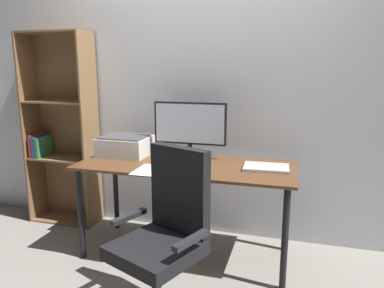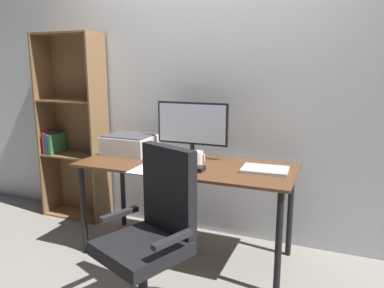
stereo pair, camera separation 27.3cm
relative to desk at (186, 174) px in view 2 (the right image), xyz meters
The scene contains 12 objects.
ground_plane 0.66m from the desk, ahead, with size 12.00×12.00×0.00m, color gray.
back_wall 0.82m from the desk, 90.00° to the left, with size 6.40×0.10×2.60m, color silver.
desk is the anchor object (origin of this frame).
monitor 0.40m from the desk, 98.29° to the left, with size 0.59×0.20×0.45m.
keyboard 0.20m from the desk, 96.54° to the right, with size 0.29×0.11×0.02m, color #B7BABC.
mouse 0.25m from the desk, 40.95° to the right, with size 0.06×0.10×0.03m, color black.
coffee_mug 0.17m from the desk, ahead, with size 0.10×0.08×0.10m.
laptop 0.60m from the desk, ahead, with size 0.32×0.23×0.02m, color #B7BABC.
printer 0.61m from the desk, 166.14° to the left, with size 0.40×0.34×0.16m.
paper_sheet 0.31m from the desk, 129.37° to the right, with size 0.21×0.30×0.00m, color white.
office_chair 0.76m from the desk, 82.49° to the right, with size 0.59×0.59×1.01m.
bookshelf 1.39m from the desk, 165.60° to the left, with size 0.65×0.28×1.77m.
Camera 2 is at (1.04, -2.45, 1.45)m, focal length 33.96 mm.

